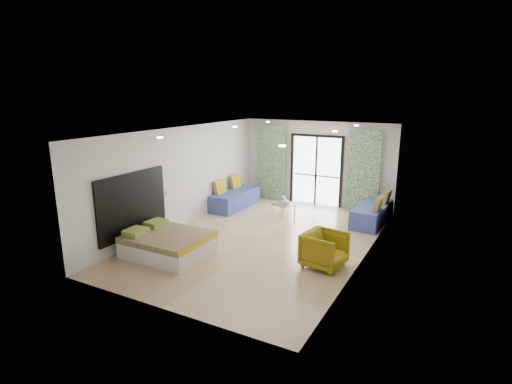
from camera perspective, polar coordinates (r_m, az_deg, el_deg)
The scene contains 24 objects.
floor at distance 10.08m, azimuth 1.04°, elevation -6.76°, with size 5.00×7.50×0.01m, color tan, non-canonical shape.
ceiling at distance 9.46m, azimuth 1.11°, elevation 8.71°, with size 5.00×7.50×0.01m, color silver, non-canonical shape.
wall_back at distance 13.06m, azimuth 8.66°, elevation 4.07°, with size 5.00×0.01×2.70m, color silver, non-canonical shape.
wall_front at distance 6.71m, azimuth -13.86°, elevation -5.84°, with size 5.00×0.01×2.70m, color silver, non-canonical shape.
wall_left at distance 11.02m, azimuth -10.56°, elevation 2.14°, with size 0.01×7.50×2.70m, color silver, non-canonical shape.
wall_right at distance 8.86m, azimuth 15.61°, elevation -1.08°, with size 0.01×7.50×2.70m, color silver, non-canonical shape.
balcony_door at distance 13.05m, azimuth 8.60°, elevation 3.66°, with size 1.76×0.08×2.28m.
balcony_rail at distance 13.12m, azimuth 8.57°, elevation 2.34°, with size 1.52×0.03×0.04m, color #595451.
curtain_left at distance 13.51m, azimuth 2.18°, elevation 4.13°, with size 1.00×0.10×2.50m, color beige.
curtain_right at distance 12.48m, azimuth 15.07°, elevation 2.81°, with size 1.00×0.10×2.50m, color beige.
downlight_a at distance 8.61m, azimuth -13.56°, elevation 7.58°, with size 0.12×0.12×0.02m, color #FFE0B2.
downlight_b at distance 7.07m, azimuth 3.79°, elevation 6.59°, with size 0.12×0.12×0.02m, color #FFE0B2.
downlight_c at distance 11.01m, azimuth -3.04°, elevation 9.30°, with size 0.12×0.12×0.02m, color #FFE0B2.
downlight_d at distance 9.86m, azimuth 11.17°, elevation 8.49°, with size 0.12×0.12×0.02m, color #FFE0B2.
downlight_e at distance 12.76m, azimuth 1.70°, elevation 9.97°, with size 0.12×0.12×0.02m, color #FFE0B2.
downlight_f at distance 11.78m, azimuth 14.13°, elevation 9.21°, with size 0.12×0.12×0.02m, color #FFE0B2.
headboard at distance 9.72m, azimuth -17.20°, elevation -1.69°, with size 0.06×2.10×1.50m, color black.
switch_plate at distance 10.60m, azimuth -12.47°, elevation -0.09°, with size 0.02×0.10×0.10m, color silver.
bed at distance 9.32m, azimuth -12.54°, elevation -7.23°, with size 1.77×1.44×0.61m.
daybed_left at distance 12.72m, azimuth -3.10°, elevation -0.92°, with size 0.80×1.95×0.95m.
daybed_right at distance 11.64m, azimuth 16.31°, elevation -2.96°, with size 0.84×1.92×0.93m.
coffee_table at distance 11.87m, azimuth 3.93°, elevation -1.89°, with size 0.73×0.73×0.64m.
vase at distance 11.82m, azimuth 4.16°, elevation -1.27°, with size 0.20×0.21×0.20m, color white.
armchair at distance 8.56m, azimuth 9.75°, elevation -7.88°, with size 0.81×0.76×0.83m, color olive.
Camera 1 is at (4.31, -8.37, 3.59)m, focal length 28.00 mm.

